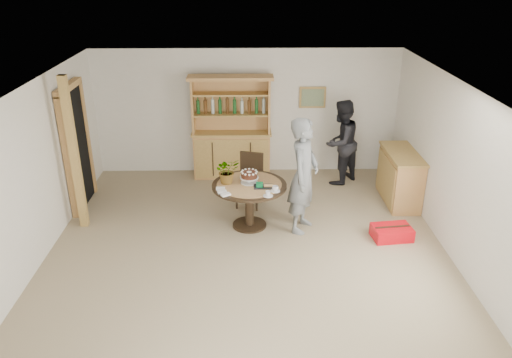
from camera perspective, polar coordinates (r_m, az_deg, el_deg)
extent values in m
plane|color=tan|center=(7.34, -0.94, -9.64)|extent=(7.00, 7.00, 0.00)
cube|color=white|center=(10.02, -1.08, 7.66)|extent=(6.00, 0.04, 2.50)
cube|color=white|center=(7.37, -25.03, -0.86)|extent=(0.04, 7.00, 2.50)
cube|color=white|center=(7.37, 23.01, -0.49)|extent=(0.04, 7.00, 2.50)
cube|color=white|center=(6.31, -1.09, 9.62)|extent=(6.00, 7.00, 0.04)
cube|color=tan|center=(10.00, 6.48, 9.25)|extent=(0.52, 0.03, 0.42)
cube|color=#59724C|center=(9.98, 6.49, 9.22)|extent=(0.44, 0.02, 0.34)
cube|color=black|center=(9.14, -19.83, 3.26)|extent=(0.10, 0.90, 2.10)
cube|color=tan|center=(8.70, -20.67, 2.09)|extent=(0.12, 0.10, 2.10)
cube|color=tan|center=(9.58, -18.85, 4.32)|extent=(0.12, 0.10, 2.10)
cube|color=tan|center=(8.84, -20.69, 9.81)|extent=(0.12, 1.10, 0.10)
cube|color=tan|center=(8.29, -20.07, 2.62)|extent=(0.12, 0.12, 2.50)
cube|color=tan|center=(10.03, -2.76, 2.83)|extent=(1.50, 0.50, 0.90)
cube|color=tan|center=(9.87, -2.81, 5.38)|extent=(1.56, 0.54, 0.04)
cube|color=tan|center=(9.81, -2.86, 8.61)|extent=(1.50, 0.04, 1.06)
cube|color=tan|center=(9.72, -7.24, 8.30)|extent=(0.04, 0.34, 1.06)
cube|color=tan|center=(9.67, 1.49, 8.40)|extent=(0.04, 0.34, 1.06)
cube|color=tan|center=(9.71, -2.86, 7.41)|extent=(1.44, 0.32, 0.03)
cube|color=tan|center=(9.61, -2.91, 9.69)|extent=(1.44, 0.32, 0.03)
cube|color=tan|center=(9.53, -2.95, 11.50)|extent=(1.62, 0.40, 0.06)
cylinder|color=#194C1E|center=(9.70, -6.22, 8.23)|extent=(0.07, 0.07, 0.28)
cylinder|color=#4C2D14|center=(9.69, -5.27, 8.25)|extent=(0.07, 0.07, 0.28)
cylinder|color=#B2BFB2|center=(9.68, -4.32, 8.27)|extent=(0.07, 0.07, 0.28)
cylinder|color=#194C1E|center=(9.67, -3.36, 8.28)|extent=(0.07, 0.07, 0.28)
cylinder|color=#4C2D14|center=(9.67, -2.40, 8.29)|extent=(0.07, 0.07, 0.28)
cylinder|color=#B2BFB2|center=(9.67, -1.44, 8.30)|extent=(0.07, 0.07, 0.28)
cylinder|color=#194C1E|center=(9.67, -0.49, 8.31)|extent=(0.07, 0.07, 0.28)
cylinder|color=#4C2D14|center=(9.67, 0.47, 8.32)|extent=(0.07, 0.07, 0.28)
cube|color=tan|center=(9.30, 16.12, 0.10)|extent=(0.50, 1.20, 0.90)
cube|color=tan|center=(9.13, 16.45, 2.80)|extent=(0.54, 1.26, 0.04)
cylinder|color=black|center=(7.97, -0.77, -0.76)|extent=(1.20, 1.20, 0.04)
cylinder|color=black|center=(8.13, -0.76, -3.12)|extent=(0.14, 0.14, 0.70)
cylinder|color=black|center=(8.30, -0.74, -5.25)|extent=(0.56, 0.56, 0.03)
cylinder|color=tan|center=(7.96, -0.77, -0.59)|extent=(1.04, 1.04, 0.01)
cube|color=black|center=(8.77, -0.80, -0.37)|extent=(0.51, 0.51, 0.04)
cube|color=black|center=(8.84, -0.50, 1.60)|extent=(0.41, 0.14, 0.46)
cube|color=black|center=(8.76, -0.50, 2.93)|extent=(0.42, 0.15, 0.05)
cube|color=black|center=(8.75, -2.23, -2.09)|extent=(0.04, 0.04, 0.44)
cube|color=black|center=(8.67, 0.07, -2.35)|extent=(0.04, 0.04, 0.44)
cube|color=black|center=(9.07, -1.60, -1.12)|extent=(0.04, 0.04, 0.44)
cube|color=black|center=(8.99, 0.61, -1.36)|extent=(0.04, 0.04, 0.44)
cylinder|color=white|center=(8.00, -0.77, -0.38)|extent=(0.28, 0.28, 0.01)
cylinder|color=white|center=(7.99, -0.78, -0.12)|extent=(0.05, 0.05, 0.08)
cylinder|color=white|center=(7.97, -0.78, 0.18)|extent=(0.30, 0.30, 0.01)
cylinder|color=#482314|center=(7.95, -0.78, 0.51)|extent=(0.26, 0.26, 0.09)
cylinder|color=white|center=(7.93, -0.78, 0.81)|extent=(0.08, 0.08, 0.01)
sphere|color=white|center=(7.93, 0.09, 0.81)|extent=(0.04, 0.04, 0.04)
sphere|color=white|center=(7.99, -0.04, 0.98)|extent=(0.04, 0.04, 0.04)
sphere|color=white|center=(8.03, -0.36, 1.10)|extent=(0.04, 0.04, 0.04)
sphere|color=white|center=(8.04, -0.79, 1.14)|extent=(0.04, 0.04, 0.04)
sphere|color=white|center=(8.03, -1.22, 1.10)|extent=(0.04, 0.04, 0.04)
sphere|color=white|center=(7.99, -1.53, 0.97)|extent=(0.04, 0.04, 0.04)
sphere|color=white|center=(7.93, -1.65, 0.80)|extent=(0.04, 0.04, 0.04)
sphere|color=white|center=(7.87, -1.53, 0.63)|extent=(0.04, 0.04, 0.04)
sphere|color=white|center=(7.83, -1.22, 0.50)|extent=(0.04, 0.04, 0.04)
sphere|color=white|center=(7.82, -0.78, 0.46)|extent=(0.04, 0.04, 0.04)
sphere|color=white|center=(7.83, -0.34, 0.51)|extent=(0.04, 0.04, 0.04)
sphere|color=white|center=(7.88, -0.02, 0.64)|extent=(0.04, 0.04, 0.04)
imported|color=#3F7233|center=(7.93, -3.31, 0.95)|extent=(0.47, 0.44, 0.42)
cube|color=black|center=(7.85, 0.84, -0.87)|extent=(0.30, 0.20, 0.01)
cube|color=#0C6C35|center=(7.84, 0.40, -0.65)|extent=(0.10, 0.10, 0.06)
cube|color=#0C6C35|center=(7.82, 0.40, -0.41)|extent=(0.11, 0.02, 0.01)
cylinder|color=white|center=(7.72, 2.22, -1.37)|extent=(0.15, 0.15, 0.01)
imported|color=white|center=(7.70, 2.22, -1.08)|extent=(0.10, 0.10, 0.08)
cylinder|color=white|center=(7.56, 1.38, -1.93)|extent=(0.15, 0.15, 0.01)
imported|color=white|center=(7.54, 1.38, -1.65)|extent=(0.08, 0.08, 0.07)
cube|color=white|center=(7.78, -4.08, -1.10)|extent=(0.14, 0.08, 0.03)
cube|color=white|center=(7.67, -3.89, -1.47)|extent=(0.16, 0.11, 0.03)
cube|color=white|center=(7.58, -3.47, -1.80)|extent=(0.16, 0.14, 0.03)
imported|color=slate|center=(7.84, 5.45, 0.38)|extent=(0.69, 0.81, 1.88)
imported|color=black|center=(9.71, 9.66, 4.16)|extent=(1.01, 1.01, 1.65)
cube|color=red|center=(8.19, 15.25, -5.92)|extent=(0.64, 0.47, 0.20)
cube|color=black|center=(8.14, 15.33, -5.28)|extent=(0.56, 0.11, 0.01)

